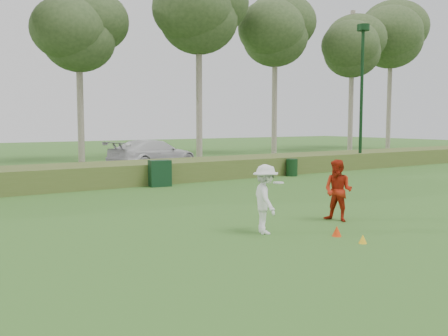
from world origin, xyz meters
TOP-DOWN VIEW (x-y plane):
  - ground at (0.00, 0.00)m, footprint 120.00×120.00m
  - reed_strip at (0.00, 12.00)m, footprint 80.00×3.00m
  - park_road at (0.00, 17.00)m, footprint 80.00×6.00m
  - lamp_post at (14.00, 11.00)m, footprint 0.70×0.70m
  - tree_4 at (2.00, 24.50)m, footprint 6.24×6.24m
  - tree_5 at (10.00, 22.50)m, footprint 7.28×7.28m
  - tree_6 at (18.00, 23.80)m, footprint 7.02×7.02m
  - tree_7 at (26.00, 22.80)m, footprint 6.50×6.50m
  - tree_8 at (33.00, 24.20)m, footprint 8.06×8.06m
  - player_white at (-0.94, 0.74)m, footprint 1.02×1.24m
  - player_red at (1.65, 0.84)m, footprint 0.87×0.98m
  - cone_orange at (0.30, -0.43)m, footprint 0.23×0.23m
  - cone_yellow at (0.27, -1.25)m, footprint 0.18×0.18m
  - utility_cabinet at (0.83, 10.18)m, footprint 0.96×0.68m
  - trash_bin at (8.12, 10.19)m, footprint 0.76×0.76m
  - car_right at (3.83, 17.17)m, footprint 6.05×3.86m

SIDE VIEW (x-z plane):
  - ground at x=0.00m, z-range 0.00..0.00m
  - park_road at x=0.00m, z-range 0.00..0.06m
  - cone_yellow at x=0.27m, z-range 0.00..0.20m
  - cone_orange at x=0.30m, z-range 0.00..0.25m
  - trash_bin at x=8.12m, z-range 0.00..0.86m
  - reed_strip at x=0.00m, z-range 0.00..0.90m
  - utility_cabinet at x=0.83m, z-range 0.00..1.10m
  - player_red at x=1.65m, z-range 0.00..1.69m
  - player_white at x=-0.94m, z-range 0.00..1.69m
  - car_right at x=3.83m, z-range 0.06..1.69m
  - lamp_post at x=14.00m, z-range 1.51..9.68m
  - tree_4 at x=2.00m, z-range 2.84..14.34m
  - tree_7 at x=26.00m, z-range 3.09..15.59m
  - tree_6 at x=18.00m, z-range 3.35..16.85m
  - tree_5 at x=10.00m, z-range 3.47..17.47m
  - tree_8 at x=33.00m, z-range 3.73..18.73m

